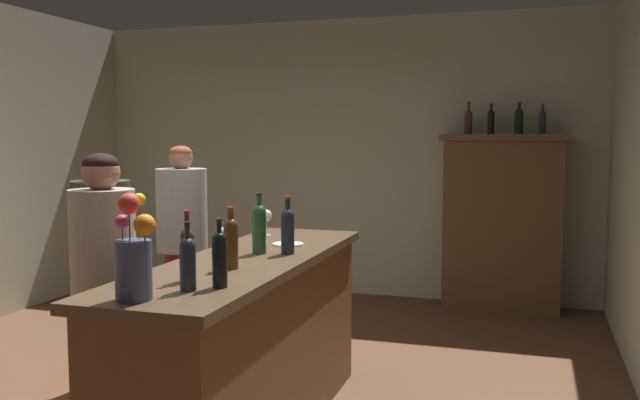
{
  "coord_description": "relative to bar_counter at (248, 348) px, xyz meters",
  "views": [
    {
      "loc": [
        1.96,
        -3.36,
        1.65
      ],
      "look_at": [
        0.89,
        0.05,
        1.31
      ],
      "focal_mm": 38.11,
      "sensor_mm": 36.0,
      "label": 1
    }
  ],
  "objects": [
    {
      "name": "wine_bottle_pinot",
      "position": [
        0.05,
        -0.3,
        0.64
      ],
      "size": [
        0.07,
        0.07,
        0.31
      ],
      "color": "#482F16",
      "rests_on": "bar_counter"
    },
    {
      "name": "wine_glass_mid",
      "position": [
        -0.2,
        0.13,
        0.59
      ],
      "size": [
        0.07,
        0.07,
        0.14
      ],
      "color": "white",
      "rests_on": "bar_counter"
    },
    {
      "name": "wine_bottle_syrah",
      "position": [
        0.18,
        -0.69,
        0.63
      ],
      "size": [
        0.07,
        0.07,
        0.3
      ],
      "color": "black",
      "rests_on": "bar_counter"
    },
    {
      "name": "flower_arrangement",
      "position": [
        -0.05,
        -1.0,
        0.67
      ],
      "size": [
        0.18,
        0.15,
        0.43
      ],
      "color": "#3F4872",
      "rests_on": "bar_counter"
    },
    {
      "name": "wine_bottle_malbec",
      "position": [
        -0.02,
        -0.61,
        0.63
      ],
      "size": [
        0.06,
        0.06,
        0.32
      ],
      "color": "#442D14",
      "rests_on": "bar_counter"
    },
    {
      "name": "display_bottle_left",
      "position": [
        0.86,
        3.26,
        1.29
      ],
      "size": [
        0.07,
        0.07,
        0.3
      ],
      "color": "#3F2C1B",
      "rests_on": "display_cabinet"
    },
    {
      "name": "display_bottle_center",
      "position": [
        1.32,
        3.26,
        1.29
      ],
      "size": [
        0.08,
        0.08,
        0.31
      ],
      "color": "black",
      "rests_on": "display_cabinet"
    },
    {
      "name": "wine_bottle_merlot",
      "position": [
        0.17,
        0.18,
        0.64
      ],
      "size": [
        0.07,
        0.07,
        0.32
      ],
      "color": "#1D2433",
      "rests_on": "bar_counter"
    },
    {
      "name": "patron_in_grey",
      "position": [
        -0.66,
        -0.34,
        0.36
      ],
      "size": [
        0.33,
        0.33,
        1.56
      ],
      "rotation": [
        0.0,
        0.0,
        0.52
      ],
      "color": "#223748",
      "rests_on": "ground"
    },
    {
      "name": "patron_by_cabinet",
      "position": [
        -1.19,
        0.41,
        0.33
      ],
      "size": [
        0.37,
        0.37,
        1.53
      ],
      "rotation": [
        0.0,
        0.0,
        -0.64
      ],
      "color": "brown",
      "rests_on": "ground"
    },
    {
      "name": "display_bottle_midright",
      "position": [
        1.52,
        3.26,
        1.28
      ],
      "size": [
        0.06,
        0.06,
        0.28
      ],
      "color": "#212C3C",
      "rests_on": "display_cabinet"
    },
    {
      "name": "wall_back",
      "position": [
        -0.51,
        3.55,
        0.92
      ],
      "size": [
        5.39,
        0.12,
        2.84
      ],
      "primitive_type": "cube",
      "color": "#B8BAA0",
      "rests_on": "ground"
    },
    {
      "name": "bar_counter",
      "position": [
        0.0,
        0.0,
        0.0
      ],
      "size": [
        0.66,
        2.3,
        1.0
      ],
      "color": "brown",
      "rests_on": "ground"
    },
    {
      "name": "wine_bottle_rose",
      "position": [
        0.08,
        -0.79,
        0.62
      ],
      "size": [
        0.07,
        0.07,
        0.29
      ],
      "color": "#222731",
      "rests_on": "bar_counter"
    },
    {
      "name": "cheese_plate",
      "position": [
        0.07,
        0.46,
        0.5
      ],
      "size": [
        0.19,
        0.19,
        0.01
      ],
      "primitive_type": "cylinder",
      "color": "white",
      "rests_on": "bar_counter"
    },
    {
      "name": "wine_bottle_chardonnay",
      "position": [
        0.01,
        0.14,
        0.65
      ],
      "size": [
        0.08,
        0.08,
        0.34
      ],
      "color": "#22502A",
      "rests_on": "bar_counter"
    },
    {
      "name": "display_bottle_midleft",
      "position": [
        1.07,
        3.26,
        1.29
      ],
      "size": [
        0.06,
        0.06,
        0.3
      ],
      "color": "black",
      "rests_on": "display_cabinet"
    },
    {
      "name": "patron_near_entrance",
      "position": [
        -1.0,
        1.1,
        0.35
      ],
      "size": [
        0.37,
        0.37,
        1.58
      ],
      "rotation": [
        0.0,
        0.0,
        -0.82
      ],
      "color": "maroon",
      "rests_on": "ground"
    },
    {
      "name": "display_cabinet",
      "position": [
        1.19,
        3.26,
        0.36
      ],
      "size": [
        1.15,
        0.41,
        1.66
      ],
      "color": "brown",
      "rests_on": "ground"
    },
    {
      "name": "wine_glass_front",
      "position": [
        -0.21,
        0.79,
        0.62
      ],
      "size": [
        0.07,
        0.07,
        0.17
      ],
      "color": "white",
      "rests_on": "bar_counter"
    }
  ]
}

